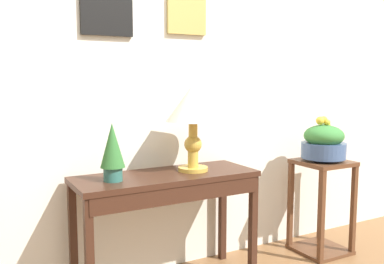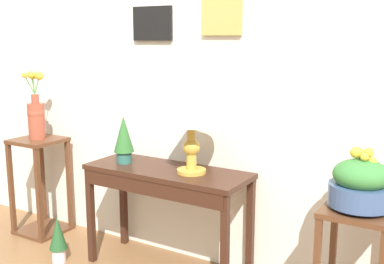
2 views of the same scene
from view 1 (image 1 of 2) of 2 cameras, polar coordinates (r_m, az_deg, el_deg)
back_wall_with_art at (r=2.95m, az=-4.88°, el=8.35°), size 9.00×0.13×2.80m
console_table at (r=2.71m, az=-3.26°, el=-7.86°), size 1.16×0.44×0.74m
table_lamp at (r=2.73m, az=0.14°, el=3.21°), size 0.35×0.35×0.56m
potted_plant_on_console at (r=2.52m, az=-10.55°, el=-2.34°), size 0.14×0.14×0.34m
pedestal_stand_right at (r=3.49m, az=16.84°, el=-9.48°), size 0.37×0.37×0.72m
planter_bowl_wide_right at (r=3.38m, az=17.13°, el=-1.33°), size 0.33×0.33×0.34m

